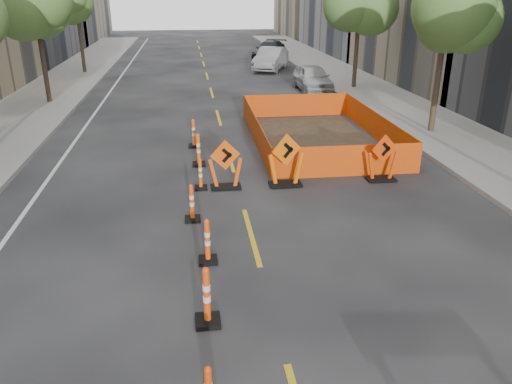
{
  "coord_description": "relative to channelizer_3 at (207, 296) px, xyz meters",
  "views": [
    {
      "loc": [
        -1.33,
        -6.64,
        5.5
      ],
      "look_at": [
        0.12,
        4.06,
        1.1
      ],
      "focal_mm": 35.0,
      "sensor_mm": 36.0,
      "label": 1
    }
  ],
  "objects": [
    {
      "name": "ground_plane",
      "position": [
        1.19,
        -0.73,
        -0.57
      ],
      "size": [
        140.0,
        140.0,
        0.0
      ],
      "primitive_type": "plane",
      "color": "black"
    },
    {
      "name": "sidewalk_right",
      "position": [
        10.19,
        11.27,
        -0.49
      ],
      "size": [
        4.0,
        90.0,
        0.15
      ],
      "primitive_type": "cube",
      "color": "gray",
      "rests_on": "ground"
    },
    {
      "name": "tree_l_c",
      "position": [
        -7.21,
        19.27,
        3.96
      ],
      "size": [
        2.8,
        2.8,
        5.95
      ],
      "color": "#382B1E",
      "rests_on": "ground"
    },
    {
      "name": "tree_l_d",
      "position": [
        -7.21,
        29.27,
        3.96
      ],
      "size": [
        2.8,
        2.8,
        5.95
      ],
      "color": "#382B1E",
      "rests_on": "ground"
    },
    {
      "name": "tree_r_b",
      "position": [
        9.59,
        11.27,
        3.96
      ],
      "size": [
        2.8,
        2.8,
        5.95
      ],
      "color": "#382B1E",
      "rests_on": "ground"
    },
    {
      "name": "tree_r_c",
      "position": [
        9.59,
        21.27,
        3.96
      ],
      "size": [
        2.8,
        2.8,
        5.95
      ],
      "color": "#382B1E",
      "rests_on": "ground"
    },
    {
      "name": "channelizer_3",
      "position": [
        0.0,
        0.0,
        0.0
      ],
      "size": [
        0.45,
        0.45,
        1.14
      ],
      "primitive_type": null,
      "color": "#E54209",
      "rests_on": "ground"
    },
    {
      "name": "channelizer_4",
      "position": [
        0.11,
        2.16,
        -0.06
      ],
      "size": [
        0.4,
        0.4,
        1.02
      ],
      "primitive_type": null,
      "color": "#FB490A",
      "rests_on": "ground"
    },
    {
      "name": "channelizer_5",
      "position": [
        -0.19,
        4.31,
        -0.07
      ],
      "size": [
        0.39,
        0.39,
        0.99
      ],
      "primitive_type": null,
      "color": "#F2430A",
      "rests_on": "ground"
    },
    {
      "name": "channelizer_6",
      "position": [
        0.09,
        6.47,
        -0.1
      ],
      "size": [
        0.37,
        0.37,
        0.94
      ],
      "primitive_type": null,
      "color": "#EC5909",
      "rests_on": "ground"
    },
    {
      "name": "channelizer_7",
      "position": [
        0.1,
        8.62,
        -0.02
      ],
      "size": [
        0.43,
        0.43,
        1.1
      ],
      "primitive_type": null,
      "color": "#EA6109",
      "rests_on": "ground"
    },
    {
      "name": "channelizer_8",
      "position": [
        -0.02,
        10.78,
        -0.04
      ],
      "size": [
        0.42,
        0.42,
        1.06
      ],
      "primitive_type": null,
      "color": "#FA500A",
      "rests_on": "ground"
    },
    {
      "name": "chevron_sign_left",
      "position": [
        0.83,
        6.43,
        0.18
      ],
      "size": [
        1.09,
        0.78,
        1.5
      ],
      "primitive_type": null,
      "rotation": [
        0.0,
        0.0,
        0.19
      ],
      "color": "#EC4E09",
      "rests_on": "ground"
    },
    {
      "name": "chevron_sign_center",
      "position": [
        2.62,
        6.4,
        0.25
      ],
      "size": [
        1.25,
        1.0,
        1.63
      ],
      "primitive_type": null,
      "rotation": [
        0.0,
        0.0,
        0.37
      ],
      "color": "orange",
      "rests_on": "ground"
    },
    {
      "name": "chevron_sign_right",
      "position": [
        5.64,
        6.43,
        0.17
      ],
      "size": [
        1.11,
        0.83,
        1.48
      ],
      "primitive_type": null,
      "rotation": [
        0.0,
        0.0,
        0.27
      ],
      "color": "#DE3C09",
      "rests_on": "ground"
    },
    {
      "name": "safety_fence",
      "position": [
        4.73,
        11.0,
        -0.06
      ],
      "size": [
        4.87,
        8.2,
        1.02
      ],
      "primitive_type": null,
      "rotation": [
        0.0,
        0.0,
        -0.01
      ],
      "color": "#FF5C0D",
      "rests_on": "ground"
    },
    {
      "name": "parked_car_near",
      "position": [
        7.05,
        21.11,
        0.16
      ],
      "size": [
        1.75,
        4.31,
        1.47
      ],
      "primitive_type": "imported",
      "rotation": [
        0.0,
        0.0,
        -0.0
      ],
      "color": "#BCBCBE",
      "rests_on": "ground"
    },
    {
      "name": "parked_car_mid",
      "position": [
        5.94,
        29.34,
        0.23
      ],
      "size": [
        3.42,
        5.12,
        1.6
      ],
      "primitive_type": "imported",
      "rotation": [
        0.0,
        0.0,
        -0.39
      ],
      "color": "gray",
      "rests_on": "ground"
    },
    {
      "name": "parked_car_far",
      "position": [
        6.78,
        34.94,
        0.18
      ],
      "size": [
        3.92,
        5.56,
        1.49
      ],
      "primitive_type": "imported",
      "rotation": [
        0.0,
        0.0,
        -0.4
      ],
      "color": "black",
      "rests_on": "ground"
    }
  ]
}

